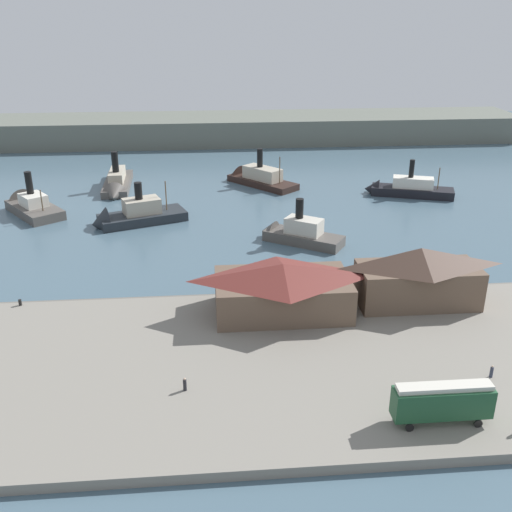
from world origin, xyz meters
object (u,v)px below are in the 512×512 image
at_px(street_tram, 443,401).
at_px(ferry_moored_west, 255,177).
at_px(mooring_post_center_west, 20,302).
at_px(ferry_moored_east, 117,184).
at_px(ferry_mid_harbor, 131,216).
at_px(ferry_approaching_west, 296,233).
at_px(ferry_shed_central_terminal, 283,288).
at_px(ferry_shed_customs_shed, 419,276).
at_px(ferry_near_quay, 404,189).
at_px(pedestrian_by_tram, 185,385).
at_px(pedestrian_standing_center, 492,372).
at_px(ferry_outer_harbor, 30,205).

xyz_separation_m(street_tram, ferry_moored_west, (-10.81, 93.83, -2.28)).
xyz_separation_m(mooring_post_center_west, ferry_moored_east, (5.62, 61.06, -0.20)).
height_order(ferry_moored_west, ferry_mid_harbor, ferry_moored_west).
bearing_deg(ferry_approaching_west, ferry_shed_central_terminal, -102.34).
relative_size(ferry_shed_customs_shed, ferry_moored_east, 0.78).
bearing_deg(ferry_shed_customs_shed, ferry_near_quay, 73.68).
relative_size(ferry_shed_central_terminal, ferry_moored_west, 0.98).
bearing_deg(pedestrian_by_tram, mooring_post_center_west, 136.89).
xyz_separation_m(street_tram, ferry_mid_harbor, (-38.19, 66.88, -2.27)).
bearing_deg(pedestrian_standing_center, ferry_shed_central_terminal, 140.87).
xyz_separation_m(pedestrian_by_tram, ferry_moored_east, (-18.19, 83.34, -0.47)).
bearing_deg(ferry_approaching_west, pedestrian_by_tram, -112.71).
distance_m(pedestrian_standing_center, ferry_moored_west, 88.79).
relative_size(ferry_moored_east, ferry_approaching_west, 1.39).
bearing_deg(pedestrian_by_tram, ferry_approaching_west, 67.29).
xyz_separation_m(pedestrian_standing_center, ferry_moored_west, (-19.64, 86.59, -0.34)).
bearing_deg(mooring_post_center_west, street_tram, -31.07).
relative_size(ferry_moored_west, ferry_mid_harbor, 0.96).
bearing_deg(ferry_approaching_west, pedestrian_standing_center, -71.72).
relative_size(ferry_shed_central_terminal, mooring_post_center_west, 20.76).
bearing_deg(ferry_outer_harbor, pedestrian_by_tram, -63.34).
xyz_separation_m(ferry_shed_customs_shed, ferry_mid_harbor, (-44.59, 40.95, -3.93)).
bearing_deg(ferry_moored_east, mooring_post_center_west, -95.25).
height_order(street_tram, ferry_moored_west, ferry_moored_west).
xyz_separation_m(ferry_shed_central_terminal, ferry_moored_west, (2.17, 68.84, -3.31)).
relative_size(ferry_shed_central_terminal, ferry_near_quay, 0.91).
height_order(ferry_shed_customs_shed, ferry_moored_east, ferry_shed_customs_shed).
bearing_deg(street_tram, ferry_outer_harbor, 128.40).
distance_m(mooring_post_center_west, ferry_outer_harbor, 47.29).
xyz_separation_m(ferry_shed_customs_shed, street_tram, (-6.39, -25.93, -1.66)).
distance_m(ferry_approaching_west, ferry_near_quay, 39.78).
distance_m(ferry_shed_customs_shed, pedestrian_standing_center, 19.18).
xyz_separation_m(ferry_shed_central_terminal, ferry_near_quay, (35.53, 56.10, -3.29)).
xyz_separation_m(ferry_shed_central_terminal, street_tram, (12.99, -24.99, -1.02)).
xyz_separation_m(pedestrian_by_tram, pedestrian_standing_center, (34.84, -0.49, -0.03)).
bearing_deg(ferry_moored_east, ferry_near_quay, -8.52).
bearing_deg(ferry_outer_harbor, ferry_moored_east, 42.81).
distance_m(ferry_shed_central_terminal, ferry_near_quay, 66.48).
xyz_separation_m(ferry_shed_central_terminal, pedestrian_by_tram, (-13.03, -17.25, -2.94)).
xyz_separation_m(mooring_post_center_west, ferry_outer_harbor, (-10.53, 46.11, -0.19)).
bearing_deg(ferry_shed_customs_shed, ferry_approaching_west, 114.85).
distance_m(ferry_outer_harbor, ferry_mid_harbor, 24.01).
height_order(street_tram, pedestrian_by_tram, street_tram).
xyz_separation_m(pedestrian_by_tram, mooring_post_center_west, (-23.81, 22.29, -0.28)).
height_order(pedestrian_by_tram, mooring_post_center_west, pedestrian_by_tram).
relative_size(street_tram, ferry_moored_west, 0.53).
xyz_separation_m(ferry_outer_harbor, ferry_moored_east, (16.14, 14.95, -0.01)).
relative_size(ferry_outer_harbor, ferry_mid_harbor, 0.88).
bearing_deg(ferry_mid_harbor, ferry_shed_central_terminal, -58.96).
xyz_separation_m(ferry_moored_east, ferry_mid_harbor, (6.01, -24.20, 0.11)).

